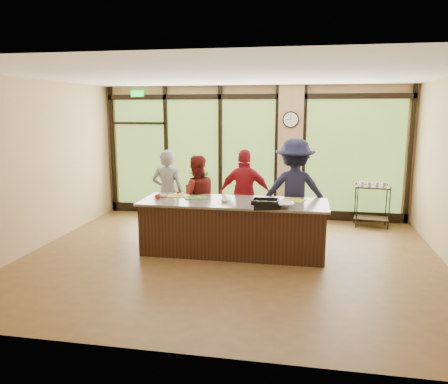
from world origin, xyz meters
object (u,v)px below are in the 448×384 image
at_px(roasting_pan, 265,206).
at_px(flower_stand, 198,200).
at_px(bar_cart, 372,200).
at_px(island_base, 233,228).
at_px(cook_right, 294,191).
at_px(cook_left, 168,193).

distance_m(roasting_pan, flower_stand, 3.48).
relative_size(flower_stand, bar_cart, 0.79).
relative_size(island_base, bar_cart, 3.20).
bearing_deg(island_base, bar_cart, 40.56).
bearing_deg(cook_right, cook_left, -3.04).
bearing_deg(bar_cart, flower_stand, -175.21).
distance_m(flower_stand, bar_cart, 3.88).
relative_size(roasting_pan, flower_stand, 0.55).
bearing_deg(island_base, cook_left, 149.89).
distance_m(cook_left, bar_cart, 4.31).
relative_size(island_base, roasting_pan, 7.39).
bearing_deg(flower_stand, cook_left, -73.76).
bearing_deg(bar_cart, island_base, -131.55).
bearing_deg(roasting_pan, bar_cart, 37.56).
height_order(cook_left, flower_stand, cook_left).
relative_size(island_base, cook_left, 1.82).
bearing_deg(cook_left, bar_cart, -164.04).
bearing_deg(cook_left, cook_right, 176.44).
distance_m(island_base, cook_left, 1.73).
relative_size(cook_right, roasting_pan, 4.64).
xyz_separation_m(cook_right, roasting_pan, (-0.42, -1.27, -0.02)).
xyz_separation_m(island_base, flower_stand, (-1.25, 2.45, -0.06)).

